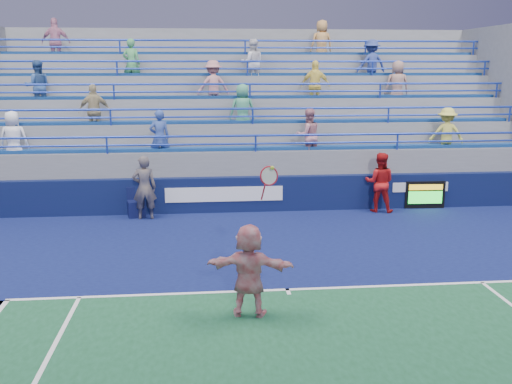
{
  "coord_description": "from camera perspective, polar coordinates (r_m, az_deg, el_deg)",
  "views": [
    {
      "loc": [
        -1.67,
        -10.68,
        4.42
      ],
      "look_at": [
        -0.4,
        2.5,
        1.5
      ],
      "focal_mm": 40.0,
      "sensor_mm": 36.0,
      "label": 1
    }
  ],
  "objects": [
    {
      "name": "sponsor_wall",
      "position": [
        17.69,
        0.04,
        -0.2
      ],
      "size": [
        18.0,
        0.32,
        1.1
      ],
      "color": "#0B163D",
      "rests_on": "ground"
    },
    {
      "name": "line_judge",
      "position": [
        17.0,
        -11.1,
        0.42
      ],
      "size": [
        0.72,
        0.5,
        1.9
      ],
      "primitive_type": "imported",
      "rotation": [
        0.0,
        0.0,
        3.21
      ],
      "color": "#151E3B",
      "rests_on": "ground"
    },
    {
      "name": "ball_girl",
      "position": [
        17.97,
        12.26,
        0.94
      ],
      "size": [
        1.08,
        0.96,
        1.85
      ],
      "primitive_type": "imported",
      "rotation": [
        0.0,
        0.0,
        2.81
      ],
      "color": "#B21415",
      "rests_on": "ground"
    },
    {
      "name": "judge_chair",
      "position": [
        17.47,
        -11.88,
        -1.54
      ],
      "size": [
        0.59,
        0.6,
        0.88
      ],
      "color": "#0C113B",
      "rests_on": "ground"
    },
    {
      "name": "ground",
      "position": [
        11.68,
        3.16,
        -9.82
      ],
      "size": [
        120.0,
        120.0,
        0.0
      ],
      "primitive_type": "plane",
      "color": "#333538"
    },
    {
      "name": "serve_speed_board",
      "position": [
        18.85,
        16.51,
        -0.27
      ],
      "size": [
        1.28,
        0.19,
        0.88
      ],
      "color": "black",
      "rests_on": "ground"
    },
    {
      "name": "tennis_player",
      "position": [
        10.27,
        -0.69,
        -7.82
      ],
      "size": [
        1.66,
        0.82,
        2.76
      ],
      "color": "white",
      "rests_on": "ground"
    },
    {
      "name": "bleacher_stand",
      "position": [
        21.21,
        -0.97,
        4.65
      ],
      "size": [
        18.0,
        5.6,
        6.13
      ],
      "color": "slate",
      "rests_on": "ground"
    }
  ]
}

